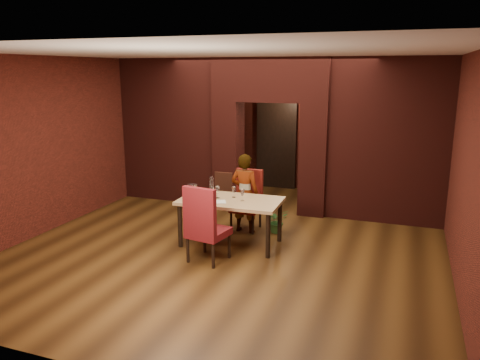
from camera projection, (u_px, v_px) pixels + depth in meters
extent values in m
plane|color=#492D12|center=(237.00, 239.00, 8.35)|extent=(8.00, 8.00, 0.00)
cube|color=silver|center=(237.00, 54.00, 7.61)|extent=(7.00, 8.00, 0.04)
cube|color=maroon|center=(293.00, 125.00, 11.64)|extent=(7.00, 0.04, 3.20)
cube|color=maroon|center=(87.00, 219.00, 4.32)|extent=(7.00, 0.04, 3.20)
cube|color=maroon|center=(70.00, 140.00, 9.14)|extent=(0.04, 8.00, 3.20)
cube|color=maroon|center=(462.00, 165.00, 6.81)|extent=(0.04, 8.00, 3.20)
cube|color=maroon|center=(228.00, 154.00, 10.23)|extent=(0.55, 0.55, 2.30)
cube|color=maroon|center=(314.00, 160.00, 9.59)|extent=(0.55, 0.55, 2.30)
cube|color=maroon|center=(271.00, 80.00, 9.54)|extent=(2.45, 0.55, 0.90)
cube|color=maroon|center=(170.00, 131.00, 10.59)|extent=(2.28, 0.35, 3.20)
cube|color=maroon|center=(388.00, 141.00, 9.02)|extent=(2.28, 0.35, 3.20)
cube|color=#9B482D|center=(224.00, 184.00, 10.09)|extent=(0.40, 0.03, 0.50)
cube|color=black|center=(277.00, 147.00, 11.84)|extent=(0.90, 0.08, 2.10)
cube|color=black|center=(276.00, 147.00, 11.80)|extent=(1.02, 0.04, 2.22)
cube|color=#A27853|center=(231.00, 222.00, 8.03)|extent=(1.74, 1.01, 0.80)
cube|color=maroon|center=(246.00, 201.00, 8.74)|extent=(0.51, 0.51, 1.12)
cube|color=maroon|center=(208.00, 223.00, 7.29)|extent=(0.65, 0.65, 1.23)
imported|color=white|center=(245.00, 193.00, 8.59)|extent=(0.56, 0.38, 1.47)
cube|color=silver|center=(217.00, 202.00, 7.78)|extent=(0.36, 0.32, 0.00)
cylinder|color=silver|center=(192.00, 191.00, 8.07)|extent=(0.18, 0.18, 0.22)
cylinder|color=white|center=(212.00, 185.00, 8.21)|extent=(0.08, 0.08, 0.33)
imported|color=#2C5F28|center=(277.00, 221.00, 8.65)|extent=(0.52, 0.52, 0.44)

